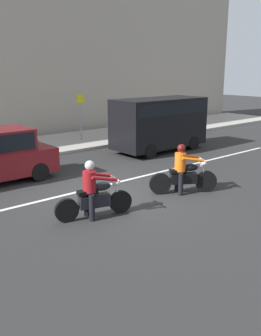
{
  "coord_description": "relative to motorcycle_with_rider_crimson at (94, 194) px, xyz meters",
  "views": [
    {
      "loc": [
        -6.67,
        -8.76,
        3.77
      ],
      "look_at": [
        0.13,
        -0.73,
        0.98
      ],
      "focal_mm": 40.34,
      "sensor_mm": 36.0,
      "label": 1
    }
  ],
  "objects": [
    {
      "name": "ground_plane",
      "position": [
        1.45,
        1.13,
        -0.63
      ],
      "size": [
        80.0,
        80.0,
        0.0
      ],
      "primitive_type": "plane",
      "color": "#2A2A2A"
    },
    {
      "name": "sidewalk_slab",
      "position": [
        1.45,
        9.13,
        -0.56
      ],
      "size": [
        40.0,
        4.4,
        0.14
      ],
      "primitive_type": "cube",
      "color": "#A8A399",
      "rests_on": "ground_plane"
    },
    {
      "name": "lane_marking_stripe",
      "position": [
        2.25,
        2.03,
        -0.63
      ],
      "size": [
        18.0,
        0.14,
        0.01
      ],
      "primitive_type": "cube",
      "color": "silver",
      "rests_on": "ground_plane"
    },
    {
      "name": "motorcycle_with_rider_crimson",
      "position": [
        0.0,
        0.0,
        0.0
      ],
      "size": [
        2.06,
        0.84,
        1.53
      ],
      "color": "black",
      "rests_on": "ground_plane"
    },
    {
      "name": "motorcycle_with_rider_orange_stripe",
      "position": [
        3.24,
        -0.15,
        0.01
      ],
      "size": [
        1.91,
        1.21,
        1.55
      ],
      "color": "black",
      "rests_on": "ground_plane"
    },
    {
      "name": "parked_van_black",
      "position": [
        7.02,
        4.76,
        0.77
      ],
      "size": [
        4.52,
        1.96,
        2.44
      ],
      "color": "black",
      "rests_on": "ground_plane"
    },
    {
      "name": "street_sign_post",
      "position": [
        5.42,
        8.92,
        0.95
      ],
      "size": [
        0.44,
        0.08,
        2.36
      ],
      "color": "gray",
      "rests_on": "sidewalk_slab"
    }
  ]
}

